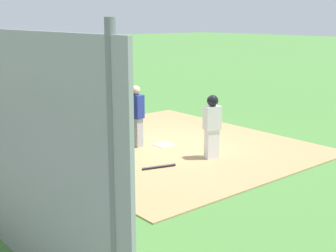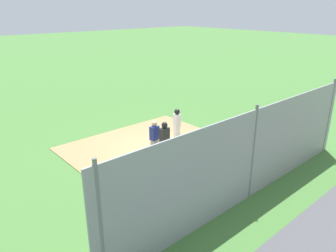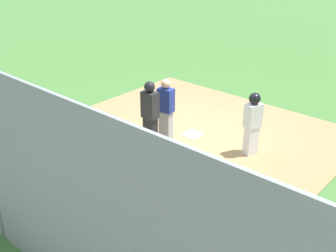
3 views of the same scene
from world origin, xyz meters
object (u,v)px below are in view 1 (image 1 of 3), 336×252
at_px(baseball_bat, 159,167).
at_px(umpire, 117,116).
at_px(home_plate, 164,145).
at_px(catcher, 136,115).
at_px(runner, 212,123).
at_px(catcher_mask, 105,141).
at_px(baseball, 137,139).

bearing_deg(baseball_bat, umpire, -75.75).
distance_m(home_plate, catcher, 1.10).
bearing_deg(catcher, runner, -78.24).
height_order(home_plate, catcher_mask, catcher_mask).
bearing_deg(baseball, runner, 8.43).
relative_size(runner, baseball, 20.91).
relative_size(catcher, umpire, 0.94).
height_order(catcher, baseball_bat, catcher).
distance_m(catcher, umpire, 0.62).
relative_size(home_plate, catcher_mask, 1.83).
bearing_deg(catcher_mask, umpire, -8.33).
bearing_deg(baseball, baseball_bat, -24.84).
bearing_deg(catcher_mask, runner, 24.06).
xyz_separation_m(home_plate, umpire, (-0.33, -1.24, 0.89)).
xyz_separation_m(catcher_mask, baseball, (0.26, 0.87, -0.02)).
height_order(home_plate, catcher, catcher).
height_order(catcher, umpire, umpire).
distance_m(baseball_bat, catcher_mask, 2.58).
xyz_separation_m(umpire, baseball_bat, (1.76, -0.08, -0.87)).
bearing_deg(umpire, catcher_mask, 81.08).
bearing_deg(baseball_bat, home_plate, -115.98).
bearing_deg(runner, baseball, 25.54).
xyz_separation_m(home_plate, baseball_bat, (1.42, -1.32, 0.02)).
relative_size(umpire, runner, 1.11).
relative_size(catcher_mask, baseball, 3.24).
height_order(runner, catcher_mask, runner).
relative_size(home_plate, umpire, 0.26).
bearing_deg(baseball, home_plate, 15.58).
height_order(runner, baseball_bat, runner).
height_order(umpire, baseball, umpire).
bearing_deg(home_plate, baseball_bat, -42.82).
bearing_deg(umpire, catcher, 3.79).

